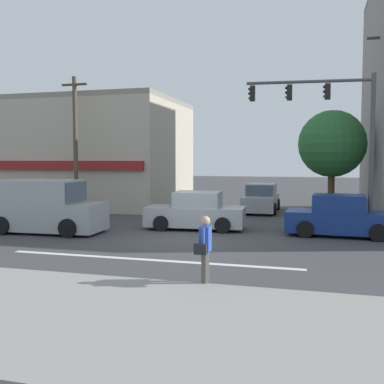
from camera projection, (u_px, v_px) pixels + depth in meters
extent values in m
plane|color=#3D3D3F|center=(183.00, 239.00, 16.50)|extent=(120.00, 120.00, 0.00)
cube|color=silver|center=(148.00, 260.00, 13.13)|extent=(9.00, 0.24, 0.01)
cube|color=gray|center=(51.00, 314.00, 8.32)|extent=(40.00, 5.00, 0.16)
cube|color=#B7AD99|center=(79.00, 156.00, 29.13)|extent=(13.09, 8.46, 6.32)
cube|color=maroon|center=(39.00, 165.00, 25.01)|extent=(12.43, 0.24, 0.50)
cube|color=gray|center=(78.00, 104.00, 28.88)|extent=(13.09, 8.46, 0.30)
cylinder|color=#4C3823|center=(331.00, 194.00, 21.69)|extent=(0.32, 0.32, 2.48)
sphere|color=#28602D|center=(332.00, 144.00, 21.51)|extent=(3.20, 3.20, 3.20)
cylinder|color=brown|center=(76.00, 147.00, 23.12)|extent=(0.22, 0.22, 7.14)
cube|color=#473828|center=(74.00, 85.00, 22.88)|extent=(1.40, 0.12, 0.10)
cylinder|color=brown|center=(381.00, 128.00, 20.10)|extent=(0.22, 0.22, 8.71)
cube|color=#473828|center=(384.00, 37.00, 19.81)|extent=(1.40, 0.12, 0.10)
cylinder|color=#47474C|center=(372.00, 155.00, 17.19)|extent=(0.18, 0.18, 6.20)
cylinder|color=#47474C|center=(309.00, 82.00, 17.43)|extent=(4.79, 0.53, 0.12)
cube|color=black|center=(328.00, 92.00, 17.32)|extent=(0.22, 0.26, 0.60)
sphere|color=black|center=(325.00, 87.00, 17.33)|extent=(0.12, 0.12, 0.12)
sphere|color=black|center=(324.00, 92.00, 17.34)|extent=(0.12, 0.12, 0.12)
sphere|color=green|center=(324.00, 96.00, 17.36)|extent=(0.12, 0.12, 0.12)
cube|color=black|center=(290.00, 93.00, 17.59)|extent=(0.22, 0.26, 0.60)
sphere|color=black|center=(286.00, 88.00, 17.60)|extent=(0.12, 0.12, 0.12)
sphere|color=black|center=(286.00, 93.00, 17.61)|extent=(0.12, 0.12, 0.12)
sphere|color=green|center=(286.00, 97.00, 17.62)|extent=(0.12, 0.12, 0.12)
cube|color=black|center=(253.00, 94.00, 17.85)|extent=(0.22, 0.26, 0.60)
sphere|color=black|center=(250.00, 89.00, 17.86)|extent=(0.12, 0.12, 0.12)
sphere|color=black|center=(250.00, 94.00, 17.87)|extent=(0.12, 0.12, 0.12)
sphere|color=green|center=(249.00, 98.00, 17.89)|extent=(0.12, 0.12, 0.12)
cube|color=#999EA3|center=(195.00, 216.00, 18.89)|extent=(4.21, 2.00, 0.80)
cube|color=#999EA3|center=(198.00, 199.00, 18.82)|extent=(2.01, 1.70, 0.64)
cube|color=#475666|center=(175.00, 199.00, 19.01)|extent=(0.17, 1.44, 0.54)
cylinder|color=black|center=(161.00, 223.00, 18.32)|extent=(0.65, 0.23, 0.64)
cylinder|color=black|center=(171.00, 218.00, 19.99)|extent=(0.65, 0.23, 0.64)
cylinder|color=black|center=(223.00, 225.00, 17.83)|extent=(0.65, 0.23, 0.64)
cylinder|color=black|center=(228.00, 220.00, 19.49)|extent=(0.65, 0.23, 0.64)
cube|color=#999EA3|center=(261.00, 202.00, 24.99)|extent=(1.73, 4.11, 0.80)
cube|color=#999EA3|center=(261.00, 189.00, 25.03)|extent=(1.58, 1.91, 0.64)
cube|color=#475666|center=(259.00, 190.00, 24.10)|extent=(1.44, 0.07, 0.54)
cylinder|color=black|center=(274.00, 209.00, 23.56)|extent=(0.19, 0.64, 0.64)
cylinder|color=black|center=(242.00, 208.00, 24.00)|extent=(0.19, 0.64, 0.64)
cylinder|color=black|center=(278.00, 204.00, 26.01)|extent=(0.19, 0.64, 0.64)
cylinder|color=black|center=(249.00, 204.00, 26.45)|extent=(0.19, 0.64, 0.64)
cube|color=navy|center=(341.00, 222.00, 17.19)|extent=(4.18, 1.90, 0.80)
cube|color=navy|center=(339.00, 203.00, 17.16)|extent=(1.97, 1.65, 0.64)
cube|color=#475666|center=(366.00, 204.00, 16.86)|extent=(0.13, 1.44, 0.54)
cylinder|color=black|center=(375.00, 226.00, 17.61)|extent=(0.65, 0.21, 0.64)
cylinder|color=black|center=(378.00, 233.00, 16.00)|extent=(0.65, 0.21, 0.64)
cylinder|color=black|center=(308.00, 223.00, 18.41)|extent=(0.65, 0.21, 0.64)
cylinder|color=black|center=(305.00, 229.00, 16.80)|extent=(0.65, 0.21, 0.64)
cube|color=#999EA3|center=(47.00, 216.00, 17.99)|extent=(4.67, 2.02, 1.10)
cube|color=#999EA3|center=(39.00, 191.00, 17.99)|extent=(3.27, 1.92, 0.90)
cube|color=#475666|center=(76.00, 192.00, 17.62)|extent=(0.12, 1.66, 0.76)
cylinder|color=black|center=(90.00, 222.00, 18.58)|extent=(0.73, 0.23, 0.72)
cylinder|color=black|center=(68.00, 228.00, 16.80)|extent=(0.73, 0.23, 0.72)
cylinder|color=black|center=(29.00, 219.00, 19.24)|extent=(0.73, 0.23, 0.72)
cylinder|color=black|center=(1.00, 226.00, 17.45)|extent=(0.73, 0.23, 0.72)
cylinder|color=#4C4742|center=(206.00, 269.00, 10.26)|extent=(0.14, 0.14, 0.86)
cylinder|color=#4C4742|center=(204.00, 271.00, 10.09)|extent=(0.14, 0.14, 0.86)
cube|color=#2D4CA5|center=(205.00, 239.00, 10.13)|extent=(0.23, 0.36, 0.58)
sphere|color=tan|center=(205.00, 221.00, 10.09)|extent=(0.22, 0.22, 0.22)
cylinder|color=#2D4CA5|center=(208.00, 237.00, 10.36)|extent=(0.09, 0.09, 0.56)
cylinder|color=#2D4CA5|center=(203.00, 241.00, 9.89)|extent=(0.09, 0.09, 0.56)
cube|color=black|center=(200.00, 249.00, 9.84)|extent=(0.28, 0.13, 0.24)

